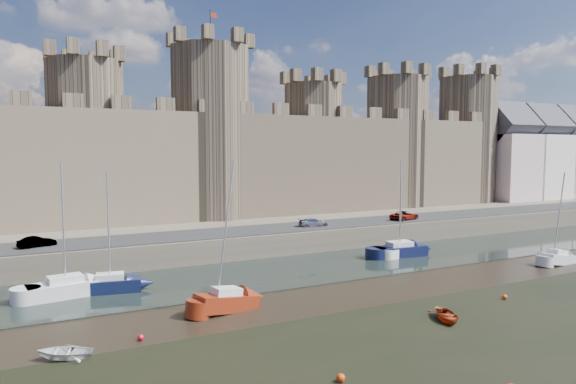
# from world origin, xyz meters

# --- Properties ---
(ground) EXTENTS (160.00, 160.00, 0.00)m
(ground) POSITION_xyz_m (0.00, 0.00, 0.00)
(ground) COLOR black
(ground) RESTS_ON ground
(water_channel) EXTENTS (160.00, 12.00, 0.08)m
(water_channel) POSITION_xyz_m (0.00, 24.00, 0.04)
(water_channel) COLOR black
(water_channel) RESTS_ON ground
(quay) EXTENTS (160.00, 60.00, 2.50)m
(quay) POSITION_xyz_m (0.00, 60.00, 1.25)
(quay) COLOR #4C443A
(quay) RESTS_ON ground
(road) EXTENTS (160.00, 7.00, 0.10)m
(road) POSITION_xyz_m (0.00, 34.00, 2.55)
(road) COLOR black
(road) RESTS_ON quay
(castle) EXTENTS (108.50, 11.00, 29.00)m
(castle) POSITION_xyz_m (-0.64, 48.00, 11.67)
(castle) COLOR #42382B
(castle) RESTS_ON quay
(townhouses) EXTENTS (35.50, 9.05, 18.13)m
(townhouses) POSITION_xyz_m (71.50, 46.00, 10.59)
(townhouses) COLOR beige
(townhouses) RESTS_ON quay
(car_1) EXTENTS (3.53, 2.20, 1.10)m
(car_1) POSITION_xyz_m (-20.17, 33.89, 3.05)
(car_1) COLOR gray
(car_1) RESTS_ON quay
(car_2) EXTENTS (3.86, 2.11, 1.06)m
(car_2) POSITION_xyz_m (9.70, 33.33, 3.03)
(car_2) COLOR gray
(car_2) RESTS_ON quay
(car_3) EXTENTS (4.72, 3.02, 1.21)m
(car_3) POSITION_xyz_m (23.21, 32.90, 3.11)
(car_3) COLOR gray
(car_3) RESTS_ON quay
(sailboat_0) EXTENTS (5.98, 3.02, 10.71)m
(sailboat_0) POSITION_xyz_m (-18.41, 24.17, 0.83)
(sailboat_0) COLOR silver
(sailboat_0) RESTS_ON ground
(sailboat_1) EXTENTS (5.13, 2.76, 9.75)m
(sailboat_1) POSITION_xyz_m (-15.06, 23.95, 0.78)
(sailboat_1) COLOR black
(sailboat_1) RESTS_ON ground
(sailboat_2) EXTENTS (4.44, 2.35, 9.09)m
(sailboat_2) POSITION_xyz_m (15.29, 24.17, 0.75)
(sailboat_2) COLOR white
(sailboat_2) RESTS_ON ground
(sailboat_3) EXTENTS (6.16, 2.85, 10.48)m
(sailboat_3) POSITION_xyz_m (15.29, 24.25, 0.81)
(sailboat_3) COLOR black
(sailboat_3) RESTS_ON ground
(sailboat_4) EXTENTS (4.96, 2.75, 10.96)m
(sailboat_4) POSITION_xyz_m (-8.22, 15.14, 0.79)
(sailboat_4) COLOR maroon
(sailboat_4) RESTS_ON ground
(sailboat_5) EXTENTS (4.50, 2.03, 9.46)m
(sailboat_5) POSITION_xyz_m (27.49, 14.07, 0.69)
(sailboat_5) COLOR silver
(sailboat_5) RESTS_ON ground
(dinghy_4) EXTENTS (3.21, 3.60, 0.61)m
(dinghy_4) POSITION_xyz_m (4.46, 6.13, 0.31)
(dinghy_4) COLOR maroon
(dinghy_4) RESTS_ON ground
(dinghy_6) EXTENTS (3.42, 2.82, 0.62)m
(dinghy_6) POSITION_xyz_m (-19.35, 11.15, 0.31)
(dinghy_6) COLOR silver
(dinghy_6) RESTS_ON ground
(buoy_1) EXTENTS (0.38, 0.38, 0.38)m
(buoy_1) POSITION_xyz_m (-15.00, 12.00, 0.19)
(buoy_1) COLOR red
(buoy_1) RESTS_ON ground
(buoy_3) EXTENTS (0.40, 0.40, 0.40)m
(buoy_3) POSITION_xyz_m (12.20, 7.80, 0.20)
(buoy_3) COLOR #F7400A
(buoy_3) RESTS_ON ground
(buoy_4) EXTENTS (0.44, 0.44, 0.44)m
(buoy_4) POSITION_xyz_m (-7.15, 1.59, 0.22)
(buoy_4) COLOR #E13B0A
(buoy_4) RESTS_ON ground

